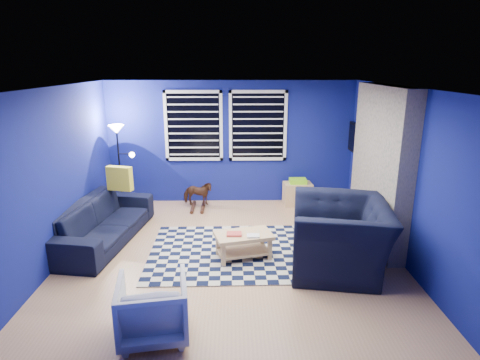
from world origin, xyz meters
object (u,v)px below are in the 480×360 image
at_px(tv, 357,140).
at_px(floor_lamp, 118,141).
at_px(sofa, 103,222).
at_px(armchair_bent, 153,308).
at_px(armchair_big, 340,236).
at_px(coffee_table, 243,240).
at_px(cabinet, 297,193).
at_px(rocking_horse, 198,194).

distance_m(tv, floor_lamp, 4.58).
bearing_deg(floor_lamp, sofa, -88.08).
bearing_deg(floor_lamp, armchair_bent, -70.98).
relative_size(armchair_big, armchair_bent, 2.02).
xyz_separation_m(tv, armchair_bent, (-3.25, -3.92, -1.07)).
relative_size(coffee_table, cabinet, 1.57).
bearing_deg(coffee_table, armchair_big, -11.99).
relative_size(tv, cabinet, 1.71).
relative_size(coffee_table, floor_lamp, 0.54).
bearing_deg(armchair_bent, tv, -138.69).
relative_size(armchair_bent, rocking_horse, 1.23).
height_order(sofa, armchair_bent, sofa).
bearing_deg(coffee_table, floor_lamp, 138.05).
xyz_separation_m(sofa, cabinet, (3.45, 1.70, -0.09)).
relative_size(sofa, cabinet, 3.96).
xyz_separation_m(armchair_big, armchair_bent, (-2.35, -1.48, -0.15)).
bearing_deg(rocking_horse, sofa, 142.56).
xyz_separation_m(rocking_horse, cabinet, (2.03, 0.21, -0.07)).
bearing_deg(armchair_bent, cabinet, -126.75).
bearing_deg(armchair_big, floor_lamp, -113.82).
height_order(tv, cabinet, tv).
relative_size(sofa, floor_lamp, 1.36).
bearing_deg(armchair_big, tv, 168.79).
xyz_separation_m(rocking_horse, coffee_table, (0.86, -2.15, -0.03)).
bearing_deg(armchair_big, coffee_table, -92.92).
distance_m(sofa, armchair_bent, 2.73).
xyz_separation_m(coffee_table, cabinet, (1.17, 2.36, -0.04)).
bearing_deg(armchair_bent, sofa, -71.11).
bearing_deg(armchair_big, rocking_horse, -128.72).
distance_m(armchair_big, armchair_bent, 2.78).
bearing_deg(floor_lamp, rocking_horse, 2.38).
distance_m(armchair_big, cabinet, 2.66).
relative_size(tv, armchair_big, 0.68).
height_order(rocking_horse, floor_lamp, floor_lamp).
height_order(tv, sofa, tv).
distance_m(tv, armchair_bent, 5.20).
distance_m(tv, sofa, 4.89).
xyz_separation_m(tv, armchair_big, (-0.90, -2.44, -0.92)).
xyz_separation_m(armchair_big, rocking_horse, (-2.21, 2.44, -0.16)).
height_order(armchair_big, floor_lamp, floor_lamp).
bearing_deg(tv, cabinet, 169.27).
relative_size(armchair_bent, coffee_table, 0.79).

